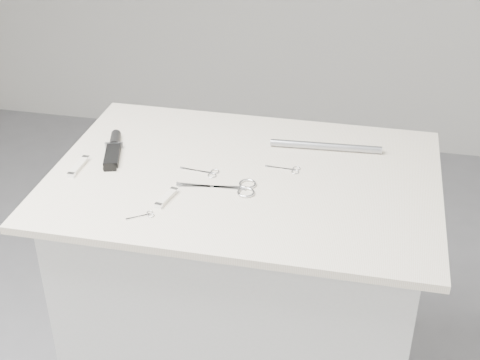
% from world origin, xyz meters
% --- Properties ---
extents(plinth, '(0.90, 0.60, 0.90)m').
position_xyz_m(plinth, '(0.00, 0.00, 0.45)').
color(plinth, silver).
rests_on(plinth, ground).
extents(display_board, '(1.00, 0.70, 0.02)m').
position_xyz_m(display_board, '(0.00, 0.00, 0.91)').
color(display_board, beige).
rests_on(display_board, plinth).
extents(large_shears, '(0.20, 0.09, 0.01)m').
position_xyz_m(large_shears, '(-0.01, -0.07, 0.92)').
color(large_shears, silver).
rests_on(large_shears, display_board).
extents(embroidery_scissors_a, '(0.10, 0.04, 0.00)m').
position_xyz_m(embroidery_scissors_a, '(-0.10, -0.01, 0.92)').
color(embroidery_scissors_a, silver).
rests_on(embroidery_scissors_a, display_board).
extents(embroidery_scissors_b, '(0.09, 0.04, 0.00)m').
position_xyz_m(embroidery_scissors_b, '(0.11, 0.05, 0.92)').
color(embroidery_scissors_b, silver).
rests_on(embroidery_scissors_b, display_board).
extents(tiny_scissors, '(0.06, 0.05, 0.00)m').
position_xyz_m(tiny_scissors, '(-0.19, -0.24, 0.92)').
color(tiny_scissors, silver).
rests_on(tiny_scissors, display_board).
extents(sheathed_knife, '(0.08, 0.19, 0.02)m').
position_xyz_m(sheathed_knife, '(-0.38, 0.05, 0.93)').
color(sheathed_knife, black).
rests_on(sheathed_knife, display_board).
extents(pocket_knife_a, '(0.02, 0.10, 0.01)m').
position_xyz_m(pocket_knife_a, '(-0.43, -0.06, 0.93)').
color(pocket_knife_a, '#EDE5CF').
rests_on(pocket_knife_a, display_board).
extents(pocket_knife_b, '(0.04, 0.09, 0.01)m').
position_xyz_m(pocket_knife_b, '(-0.16, -0.16, 0.93)').
color(pocket_knife_b, '#EDE5CF').
rests_on(pocket_knife_b, display_board).
extents(metal_rail, '(0.31, 0.04, 0.02)m').
position_xyz_m(metal_rail, '(0.19, 0.18, 0.93)').
color(metal_rail, '#96989E').
rests_on(metal_rail, display_board).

